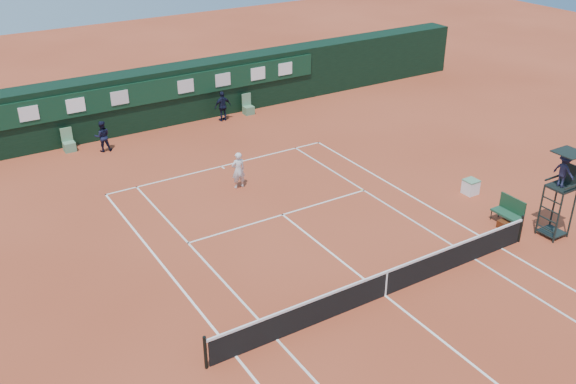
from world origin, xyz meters
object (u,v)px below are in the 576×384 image
object	(u,v)px
tennis_net	(386,283)
umpire_chair	(563,177)
cooler	(471,187)
player_bench	(509,210)
player	(238,170)

from	to	relation	value
tennis_net	umpire_chair	distance (m)	8.06
cooler	tennis_net	bearing A→B (deg)	-154.10
tennis_net	cooler	world-z (taller)	tennis_net
player_bench	player	world-z (taller)	player
tennis_net	player_bench	bearing A→B (deg)	9.33
player_bench	player	distance (m)	11.19
cooler	player	bearing A→B (deg)	144.73
player	cooler	bearing A→B (deg)	147.66
umpire_chair	player_bench	bearing A→B (deg)	114.43
umpire_chair	player_bench	size ratio (longest dim) A/B	2.85
cooler	player_bench	bearing A→B (deg)	-104.12
umpire_chair	player	world-z (taller)	umpire_chair
player	umpire_chair	bearing A→B (deg)	132.50
player_bench	cooler	bearing A→B (deg)	75.88
tennis_net	player_bench	xyz separation A→B (m)	(7.13, 1.17, 0.09)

